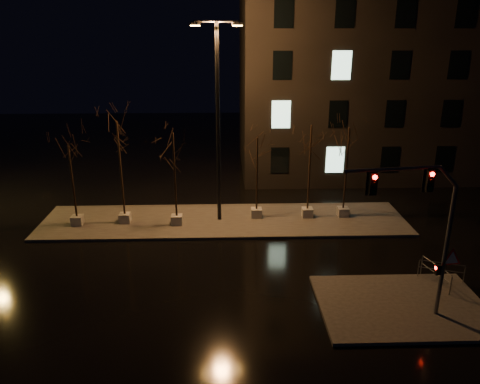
{
  "coord_description": "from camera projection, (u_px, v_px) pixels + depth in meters",
  "views": [
    {
      "loc": [
        0.09,
        -20.32,
        11.17
      ],
      "look_at": [
        0.87,
        3.49,
        2.8
      ],
      "focal_mm": 35.0,
      "sensor_mm": 36.0,
      "label": 1
    }
  ],
  "objects": [
    {
      "name": "traffic_signal_mast",
      "position": [
        426.0,
        221.0,
        17.58
      ],
      "size": [
        5.16,
        0.72,
        6.33
      ],
      "rotation": [
        0.0,
        0.0,
        0.13
      ],
      "color": "#55585D",
      "rests_on": "sidewalk_corner"
    },
    {
      "name": "guard_rail_a",
      "position": [
        442.0,
        268.0,
        21.51
      ],
      "size": [
        1.9,
        0.7,
        0.87
      ],
      "rotation": [
        0.0,
        0.0,
        -0.34
      ],
      "color": "#55585D",
      "rests_on": "sidewalk_corner"
    },
    {
      "name": "tree_3",
      "position": [
        257.0,
        156.0,
        27.59
      ],
      "size": [
        1.8,
        1.8,
        5.12
      ],
      "color": "#B0AEA5",
      "rests_on": "median"
    },
    {
      "name": "streetlight_main",
      "position": [
        218.0,
        111.0,
        26.36
      ],
      "size": [
        2.85,
        0.76,
        11.41
      ],
      "rotation": [
        0.0,
        0.0,
        0.16
      ],
      "color": "black",
      "rests_on": "median"
    },
    {
      "name": "tree_5",
      "position": [
        348.0,
        148.0,
        27.59
      ],
      "size": [
        1.8,
        1.8,
        5.71
      ],
      "color": "#B0AEA5",
      "rests_on": "median"
    },
    {
      "name": "building",
      "position": [
        396.0,
        76.0,
        37.77
      ],
      "size": [
        25.0,
        12.0,
        15.0
      ],
      "primitive_type": "cube",
      "color": "black",
      "rests_on": "ground"
    },
    {
      "name": "sidewalk_corner",
      "position": [
        402.0,
        306.0,
        19.76
      ],
      "size": [
        7.0,
        5.0,
        0.15
      ],
      "primitive_type": "cube",
      "color": "#3F3D39",
      "rests_on": "ground"
    },
    {
      "name": "tree_1",
      "position": [
        119.0,
        145.0,
        26.52
      ],
      "size": [
        1.8,
        1.8,
        6.29
      ],
      "color": "#B0AEA5",
      "rests_on": "median"
    },
    {
      "name": "tree_4",
      "position": [
        311.0,
        146.0,
        27.45
      ],
      "size": [
        1.8,
        1.8,
        5.88
      ],
      "color": "#B0AEA5",
      "rests_on": "median"
    },
    {
      "name": "tree_2",
      "position": [
        174.0,
        154.0,
        26.42
      ],
      "size": [
        1.8,
        1.8,
        5.64
      ],
      "color": "#B0AEA5",
      "rests_on": "median"
    },
    {
      "name": "ground",
      "position": [
        225.0,
        270.0,
        22.86
      ],
      "size": [
        90.0,
        90.0,
        0.0
      ],
      "primitive_type": "plane",
      "color": "black",
      "rests_on": "ground"
    },
    {
      "name": "median",
      "position": [
        224.0,
        221.0,
        28.49
      ],
      "size": [
        22.0,
        5.0,
        0.15
      ],
      "primitive_type": "cube",
      "color": "#3F3D39",
      "rests_on": "ground"
    },
    {
      "name": "tree_0",
      "position": [
        70.0,
        164.0,
        26.53
      ],
      "size": [
        1.8,
        1.8,
        4.9
      ],
      "color": "#B0AEA5",
      "rests_on": "median"
    },
    {
      "name": "guard_rail_b",
      "position": [
        436.0,
        272.0,
        21.11
      ],
      "size": [
        0.57,
        1.95,
        0.96
      ],
      "rotation": [
        0.0,
        0.0,
        1.84
      ],
      "color": "#55585D",
      "rests_on": "sidewalk_corner"
    }
  ]
}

